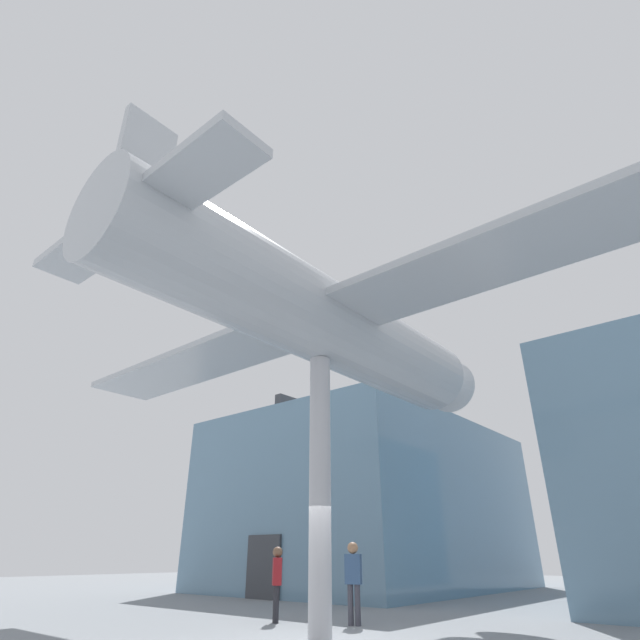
{
  "coord_description": "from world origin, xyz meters",
  "views": [
    {
      "loc": [
        7.37,
        -8.81,
        1.54
      ],
      "look_at": [
        0.0,
        0.0,
        6.97
      ],
      "focal_mm": 28.0,
      "sensor_mm": 36.0,
      "label": 1
    }
  ],
  "objects_px": {
    "support_pylon_central": "(320,485)",
    "suspended_airplane": "(327,323)",
    "visitor_second": "(353,575)",
    "visitor_person": "(277,578)"
  },
  "relations": [
    {
      "from": "visitor_person",
      "to": "support_pylon_central",
      "type": "bearing_deg",
      "value": 10.78
    },
    {
      "from": "suspended_airplane",
      "to": "visitor_person",
      "type": "distance_m",
      "value": 6.77
    },
    {
      "from": "visitor_person",
      "to": "visitor_second",
      "type": "bearing_deg",
      "value": 64.13
    },
    {
      "from": "suspended_airplane",
      "to": "visitor_second",
      "type": "xyz_separation_m",
      "value": [
        -0.99,
        2.21,
        -5.9
      ]
    },
    {
      "from": "support_pylon_central",
      "to": "visitor_second",
      "type": "height_order",
      "value": "support_pylon_central"
    },
    {
      "from": "support_pylon_central",
      "to": "visitor_second",
      "type": "relative_size",
      "value": 3.18
    },
    {
      "from": "support_pylon_central",
      "to": "suspended_airplane",
      "type": "bearing_deg",
      "value": 89.97
    },
    {
      "from": "support_pylon_central",
      "to": "visitor_person",
      "type": "bearing_deg",
      "value": 149.63
    },
    {
      "from": "visitor_second",
      "to": "suspended_airplane",
      "type": "bearing_deg",
      "value": -87.76
    },
    {
      "from": "visitor_second",
      "to": "visitor_person",
      "type": "bearing_deg",
      "value": -178.92
    }
  ]
}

